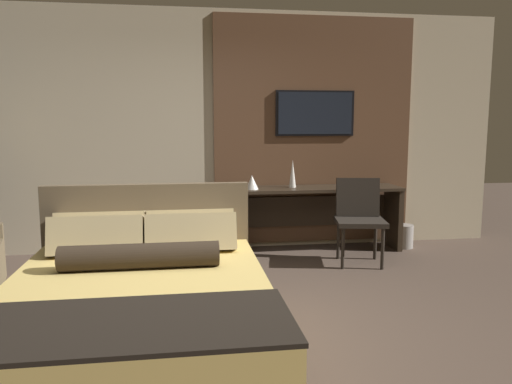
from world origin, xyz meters
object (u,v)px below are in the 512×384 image
Objects in this scene: tv at (315,113)px; vase_tall at (293,174)px; desk at (318,207)px; vase_short at (252,182)px; bed at (140,310)px; waste_bin at (404,236)px; desk_chair at (359,212)px.

vase_tall is (-0.31, -0.20, -0.70)m from tv.
vase_short reaches higher than desk.
vase_tall is at bearing -147.10° from tv.
tv reaches higher than desk.
waste_bin is at bearing 39.96° from bed.
vase_tall is at bearing 177.15° from waste_bin.
bed is at bearing -121.67° from vase_tall.
bed reaches higher than waste_bin.
tv reaches higher than desk_chair.
desk is at bearing -90.00° from tv.
waste_bin is at bearing 44.31° from desk_chair.
vase_short is at bearing -172.92° from desk.
vase_short is at bearing -159.62° from tv.
tv is (1.87, 2.73, 1.29)m from bed.
vase_short is (-0.80, -0.10, 0.32)m from desk.
waste_bin is (2.93, 2.46, -0.19)m from bed.
vase_short is (-1.10, 0.48, 0.29)m from desk_chair.
tv is 2.98× the size of vase_tall.
vase_short is (1.07, 2.43, 0.51)m from bed.
vase_tall reaches higher than vase_short.
bed reaches higher than desk_chair.
desk_chair is 3.24× the size of waste_bin.
tv is at bearing 32.90° from vase_tall.
bed is 3.03m from vase_tall.
desk_chair is 1.00m from waste_bin.
vase_short reaches higher than desk_chair.
tv is at bearing 165.68° from waste_bin.
vase_short is 0.56× the size of waste_bin.
desk is at bearing 53.51° from bed.
tv reaches higher than vase_short.
bed is 2.93m from desk_chair.
vase_short is (-0.80, -0.30, -0.78)m from tv.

